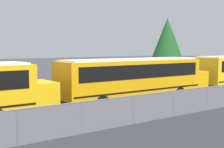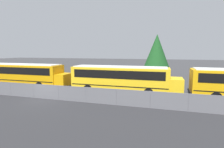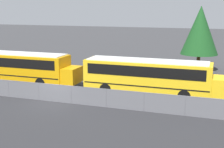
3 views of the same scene
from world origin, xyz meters
The scene contains 6 objects.
ground_plane centered at (0.00, 0.00, 0.00)m, with size 200.00×200.00×0.00m, color #38383A.
road_strip centered at (0.00, -6.00, 0.00)m, with size 153.69×12.00×0.01m.
fence centered at (0.00, 0.00, 0.78)m, with size 119.76×0.07×1.53m.
school_bus_3 centered at (-6.65, 4.53, 1.94)m, with size 12.73×2.63×3.22m.
school_bus_4 centered at (7.10, 4.53, 1.94)m, with size 12.73×2.63×3.22m.
tree_1 centered at (10.49, 17.93, 5.02)m, with size 4.61×4.61×8.03m.
Camera 3 is at (12.74, -22.32, 7.81)m, focal length 50.00 mm.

